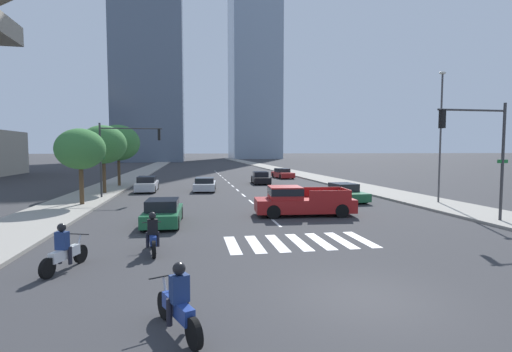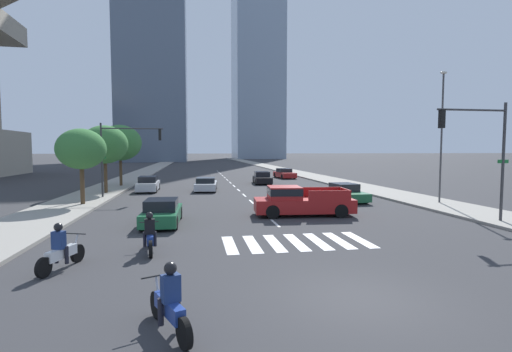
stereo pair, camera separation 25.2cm
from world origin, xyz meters
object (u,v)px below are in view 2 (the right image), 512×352
object	(u,v)px
sedan_green_0	(162,213)
traffic_signal_near	(480,141)
sedan_silver_2	(148,184)
street_tree_third	(120,143)
pickup_truck	(299,201)
sedan_red_1	(284,174)
motorcycle_trailing	(61,251)
sedan_black_3	(262,178)
motorcycle_lead	(150,236)
street_tree_second	(105,145)
street_tree_nearest	(81,149)
traffic_signal_far	(125,146)
motorcycle_third	(169,305)
sedan_green_5	(345,193)
sedan_silver_4	(206,184)
street_lamp_east	(442,128)

from	to	relation	value
sedan_green_0	traffic_signal_near	size ratio (longest dim) A/B	0.72
sedan_silver_2	street_tree_third	bearing A→B (deg)	34.31
pickup_truck	sedan_red_1	bearing A→B (deg)	-97.25
motorcycle_trailing	sedan_black_3	world-z (taller)	motorcycle_trailing
motorcycle_trailing	pickup_truck	size ratio (longest dim) A/B	0.36
motorcycle_lead	motorcycle_trailing	size ratio (longest dim) A/B	1.04
pickup_truck	traffic_signal_near	bearing A→B (deg)	159.23
street_tree_third	street_tree_second	bearing A→B (deg)	-90.00
street_tree_nearest	street_tree_third	xyz separation A→B (m)	(0.00, 13.20, 0.67)
sedan_green_0	traffic_signal_far	bearing A→B (deg)	20.24
sedan_red_1	street_tree_second	distance (m)	24.80
traffic_signal_near	motorcycle_third	bearing A→B (deg)	31.59
traffic_signal_near	traffic_signal_far	world-z (taller)	traffic_signal_near
motorcycle_lead	motorcycle_third	bearing A→B (deg)	-178.12
pickup_truck	sedan_black_3	distance (m)	20.33
motorcycle_trailing	motorcycle_third	world-z (taller)	same
sedan_green_0	sedan_black_3	size ratio (longest dim) A/B	0.96
sedan_green_5	street_tree_second	xyz separation A→B (m)	(-18.20, 7.07, 3.59)
sedan_silver_2	street_tree_second	xyz separation A→B (m)	(-3.22, -1.90, 3.54)
sedan_silver_4	street_tree_nearest	xyz separation A→B (m)	(-8.38, -8.21, 3.21)
street_tree_nearest	street_tree_second	distance (m)	6.65
street_lamp_east	traffic_signal_far	bearing A→B (deg)	162.29
traffic_signal_far	street_tree_third	bearing A→B (deg)	102.79
motorcycle_trailing	sedan_green_0	size ratio (longest dim) A/B	0.48
sedan_silver_4	street_tree_second	xyz separation A→B (m)	(-8.38, -1.57, 3.60)
sedan_green_0	street_tree_nearest	size ratio (longest dim) A/B	0.86
street_tree_second	sedan_red_1	bearing A→B (deg)	38.74
pickup_truck	street_tree_second	bearing A→B (deg)	-38.49
motorcycle_trailing	sedan_red_1	bearing A→B (deg)	-4.45
sedan_black_3	traffic_signal_far	bearing A→B (deg)	-45.91
sedan_green_0	sedan_silver_2	bearing A→B (deg)	11.12
sedan_green_0	motorcycle_third	bearing A→B (deg)	-172.47
sedan_green_5	street_tree_nearest	bearing A→B (deg)	-95.09
motorcycle_third	sedan_red_1	world-z (taller)	motorcycle_third
sedan_red_1	sedan_green_5	distance (m)	22.45
street_tree_second	motorcycle_third	bearing A→B (deg)	-74.90
sedan_red_1	street_lamp_east	size ratio (longest dim) A/B	0.54
pickup_truck	sedan_green_5	xyz separation A→B (m)	(5.02, 5.37, -0.23)
sedan_green_5	street_tree_nearest	distance (m)	18.49
sedan_green_0	sedan_silver_4	distance (m)	15.57
motorcycle_lead	sedan_green_0	world-z (taller)	motorcycle_lead
pickup_truck	street_tree_third	size ratio (longest dim) A/B	0.94
sedan_black_3	sedan_green_5	bearing A→B (deg)	16.69
traffic_signal_near	pickup_truck	bearing A→B (deg)	-25.62
street_tree_third	pickup_truck	bearing A→B (deg)	-55.26
street_tree_second	street_tree_third	xyz separation A→B (m)	(0.00, 6.57, 0.27)
traffic_signal_far	sedan_black_3	bearing A→B (deg)	40.42
sedan_black_3	motorcycle_lead	bearing A→B (deg)	-15.01
traffic_signal_near	street_tree_nearest	bearing A→B (deg)	-24.48
sedan_green_5	street_lamp_east	distance (m)	7.80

